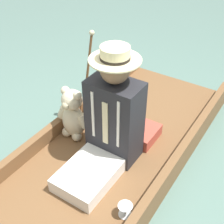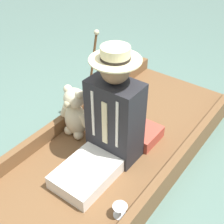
{
  "view_description": "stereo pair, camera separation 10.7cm",
  "coord_description": "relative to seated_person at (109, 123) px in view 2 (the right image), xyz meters",
  "views": [
    {
      "loc": [
        -0.98,
        1.4,
        1.84
      ],
      "look_at": [
        -0.03,
        -0.06,
        0.54
      ],
      "focal_mm": 50.0,
      "sensor_mm": 36.0,
      "label": 1
    },
    {
      "loc": [
        -1.07,
        1.34,
        1.84
      ],
      "look_at": [
        -0.03,
        -0.06,
        0.54
      ],
      "focal_mm": 50.0,
      "sensor_mm": 36.0,
      "label": 2
    }
  ],
  "objects": [
    {
      "name": "punt_boat",
      "position": [
        0.03,
        0.02,
        -0.39
      ],
      "size": [
        1.05,
        2.8,
        0.24
      ],
      "color": "brown",
      "rests_on": "ground_plane"
    },
    {
      "name": "seat_cushion",
      "position": [
        -0.02,
        -0.33,
        -0.29
      ],
      "size": [
        0.39,
        0.28,
        0.1
      ],
      "color": "#B24738",
      "rests_on": "punt_boat"
    },
    {
      "name": "wine_glass",
      "position": [
        -0.36,
        0.37,
        -0.28
      ],
      "size": [
        0.1,
        0.1,
        0.09
      ],
      "color": "silver",
      "rests_on": "punt_boat"
    },
    {
      "name": "walking_cane",
      "position": [
        0.46,
        -0.37,
        0.12
      ],
      "size": [
        0.04,
        0.22,
        0.77
      ],
      "color": "brown",
      "rests_on": "punt_boat"
    },
    {
      "name": "ground_plane",
      "position": [
        0.03,
        0.02,
        -0.46
      ],
      "size": [
        16.0,
        16.0,
        0.0
      ],
      "primitive_type": "plane",
      "color": "slate"
    },
    {
      "name": "teddy_bear",
      "position": [
        0.39,
        -0.06,
        -0.13
      ],
      "size": [
        0.32,
        0.19,
        0.46
      ],
      "color": "beige",
      "rests_on": "punt_boat"
    },
    {
      "name": "seated_person",
      "position": [
        0.0,
        0.0,
        0.0
      ],
      "size": [
        0.38,
        0.74,
        0.9
      ],
      "rotation": [
        0.0,
        0.0,
        0.2
      ],
      "color": "white",
      "rests_on": "punt_boat"
    }
  ]
}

